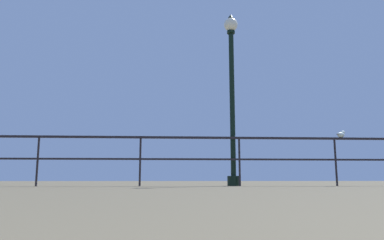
{
  "coord_description": "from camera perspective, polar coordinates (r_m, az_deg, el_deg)",
  "views": [
    {
      "loc": [
        -1.51,
        1.48,
        0.15
      ],
      "look_at": [
        -1.08,
        8.9,
        1.36
      ],
      "focal_mm": 33.9,
      "sensor_mm": 36.0,
      "label": 1
    }
  ],
  "objects": [
    {
      "name": "lamppost_center",
      "position": [
        8.52,
        6.29,
        5.58
      ],
      "size": [
        0.33,
        0.33,
        4.06
      ],
      "color": "black",
      "rests_on": "ground_plane"
    },
    {
      "name": "seagull_on_rail",
      "position": [
        8.87,
        22.4,
        -2.1
      ],
      "size": [
        0.31,
        0.26,
        0.17
      ],
      "color": "silver",
      "rests_on": "pier_railing"
    },
    {
      "name": "pier_railing",
      "position": [
        8.08,
        7.44,
        -4.6
      ],
      "size": [
        21.73,
        0.05,
        1.08
      ],
      "color": "black",
      "rests_on": "ground_plane"
    }
  ]
}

